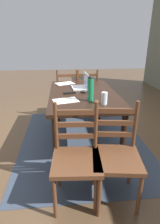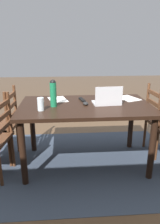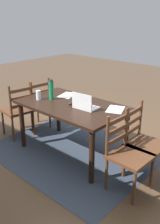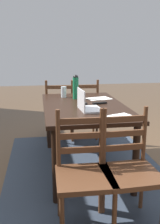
{
  "view_description": "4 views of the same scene",
  "coord_description": "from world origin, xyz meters",
  "px_view_note": "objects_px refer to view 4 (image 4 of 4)",
  "views": [
    {
      "loc": [
        2.5,
        -0.29,
        1.49
      ],
      "look_at": [
        0.08,
        -0.05,
        0.52
      ],
      "focal_mm": 29.83,
      "sensor_mm": 36.0,
      "label": 1
    },
    {
      "loc": [
        0.25,
        2.45,
        1.5
      ],
      "look_at": [
        0.07,
        -0.0,
        0.69
      ],
      "focal_mm": 34.89,
      "sensor_mm": 36.0,
      "label": 2
    },
    {
      "loc": [
        -2.36,
        2.45,
        2.0
      ],
      "look_at": [
        -0.13,
        -0.04,
        0.68
      ],
      "focal_mm": 40.79,
      "sensor_mm": 36.0,
      "label": 3
    },
    {
      "loc": [
        -2.91,
        0.51,
        1.44
      ],
      "look_at": [
        0.1,
        0.03,
        0.67
      ],
      "focal_mm": 42.01,
      "sensor_mm": 36.0,
      "label": 4
    }
  ],
  "objects_px": {
    "chair_right_far": "(60,110)",
    "water_bottle": "(76,86)",
    "chair_right_near": "(84,109)",
    "laptop": "(87,105)",
    "tv_remote": "(100,103)",
    "drinking_glass": "(64,92)",
    "chair_left_far": "(84,174)",
    "chair_left_near": "(129,171)",
    "computer_mouse": "(83,104)",
    "dining_table": "(84,113)"
  },
  "relations": [
    {
      "from": "chair_right_near",
      "to": "drinking_glass",
      "type": "relative_size",
      "value": 6.69
    },
    {
      "from": "chair_right_far",
      "to": "chair_right_near",
      "type": "bearing_deg",
      "value": -90.05
    },
    {
      "from": "chair_right_near",
      "to": "drinking_glass",
      "type": "height_order",
      "value": "chair_right_near"
    },
    {
      "from": "tv_remote",
      "to": "computer_mouse",
      "type": "bearing_deg",
      "value": 86.63
    },
    {
      "from": "laptop",
      "to": "tv_remote",
      "type": "relative_size",
      "value": 1.97
    },
    {
      "from": "chair_left_far",
      "to": "water_bottle",
      "type": "bearing_deg",
      "value": -5.53
    },
    {
      "from": "chair_right_near",
      "to": "computer_mouse",
      "type": "height_order",
      "value": "chair_right_near"
    },
    {
      "from": "chair_left_far",
      "to": "tv_remote",
      "type": "relative_size",
      "value": 5.59
    },
    {
      "from": "chair_left_far",
      "to": "chair_left_near",
      "type": "xyz_separation_m",
      "value": [
        -0.0,
        -0.37,
        0.0
      ]
    },
    {
      "from": "laptop",
      "to": "drinking_glass",
      "type": "relative_size",
      "value": 2.35
    },
    {
      "from": "laptop",
      "to": "chair_right_far",
      "type": "bearing_deg",
      "value": 7.48
    },
    {
      "from": "dining_table",
      "to": "chair_left_near",
      "type": "relative_size",
      "value": 1.63
    },
    {
      "from": "chair_right_near",
      "to": "water_bottle",
      "type": "height_order",
      "value": "water_bottle"
    },
    {
      "from": "dining_table",
      "to": "water_bottle",
      "type": "relative_size",
      "value": 5.01
    },
    {
      "from": "computer_mouse",
      "to": "dining_table",
      "type": "bearing_deg",
      "value": -63.92
    },
    {
      "from": "chair_right_far",
      "to": "water_bottle",
      "type": "bearing_deg",
      "value": -168.11
    },
    {
      "from": "chair_left_near",
      "to": "water_bottle",
      "type": "relative_size",
      "value": 3.07
    },
    {
      "from": "chair_right_near",
      "to": "chair_left_near",
      "type": "xyz_separation_m",
      "value": [
        -2.13,
        -0.0,
        0.0
      ]
    },
    {
      "from": "chair_left_far",
      "to": "laptop",
      "type": "relative_size",
      "value": 2.84
    },
    {
      "from": "dining_table",
      "to": "chair_right_near",
      "type": "relative_size",
      "value": 1.63
    },
    {
      "from": "chair_left_far",
      "to": "laptop",
      "type": "xyz_separation_m",
      "value": [
        0.81,
        -0.17,
        0.37
      ]
    },
    {
      "from": "chair_left_far",
      "to": "laptop",
      "type": "height_order",
      "value": "laptop"
    },
    {
      "from": "dining_table",
      "to": "chair_left_far",
      "type": "xyz_separation_m",
      "value": [
        -1.07,
        0.18,
        -0.22
      ]
    },
    {
      "from": "water_bottle",
      "to": "drinking_glass",
      "type": "height_order",
      "value": "water_bottle"
    },
    {
      "from": "chair_right_near",
      "to": "drinking_glass",
      "type": "xyz_separation_m",
      "value": [
        -0.56,
        0.37,
        0.39
      ]
    },
    {
      "from": "chair_left_near",
      "to": "computer_mouse",
      "type": "bearing_deg",
      "value": 10.23
    },
    {
      "from": "laptop",
      "to": "chair_left_near",
      "type": "bearing_deg",
      "value": -166.03
    },
    {
      "from": "chair_left_far",
      "to": "chair_right_near",
      "type": "relative_size",
      "value": 1.0
    },
    {
      "from": "chair_left_far",
      "to": "laptop",
      "type": "distance_m",
      "value": 0.91
    },
    {
      "from": "tv_remote",
      "to": "drinking_glass",
      "type": "bearing_deg",
      "value": 26.41
    },
    {
      "from": "tv_remote",
      "to": "chair_left_near",
      "type": "bearing_deg",
      "value": 167.85
    },
    {
      "from": "chair_right_far",
      "to": "chair_left_near",
      "type": "bearing_deg",
      "value": -170.02
    },
    {
      "from": "water_bottle",
      "to": "tv_remote",
      "type": "bearing_deg",
      "value": -145.83
    },
    {
      "from": "dining_table",
      "to": "laptop",
      "type": "xyz_separation_m",
      "value": [
        -0.26,
        0.02,
        0.16
      ]
    },
    {
      "from": "chair_left_far",
      "to": "chair_right_far",
      "type": "relative_size",
      "value": 1.0
    },
    {
      "from": "laptop",
      "to": "water_bottle",
      "type": "xyz_separation_m",
      "value": [
        0.63,
        0.03,
        0.1
      ]
    },
    {
      "from": "chair_left_near",
      "to": "drinking_glass",
      "type": "distance_m",
      "value": 1.66
    },
    {
      "from": "drinking_glass",
      "to": "tv_remote",
      "type": "xyz_separation_m",
      "value": [
        -0.48,
        -0.38,
        -0.06
      ]
    },
    {
      "from": "water_bottle",
      "to": "drinking_glass",
      "type": "relative_size",
      "value": 2.18
    },
    {
      "from": "laptop",
      "to": "tv_remote",
      "type": "distance_m",
      "value": 0.35
    },
    {
      "from": "dining_table",
      "to": "computer_mouse",
      "type": "height_order",
      "value": "computer_mouse"
    },
    {
      "from": "chair_left_near",
      "to": "water_bottle",
      "type": "bearing_deg",
      "value": 9.04
    },
    {
      "from": "chair_left_far",
      "to": "chair_right_far",
      "type": "distance_m",
      "value": 2.13
    },
    {
      "from": "chair_right_far",
      "to": "water_bottle",
      "type": "distance_m",
      "value": 0.85
    },
    {
      "from": "chair_left_far",
      "to": "chair_right_near",
      "type": "distance_m",
      "value": 2.16
    },
    {
      "from": "water_bottle",
      "to": "chair_right_far",
      "type": "bearing_deg",
      "value": 11.89
    },
    {
      "from": "chair_left_near",
      "to": "computer_mouse",
      "type": "distance_m",
      "value": 1.13
    },
    {
      "from": "chair_right_near",
      "to": "laptop",
      "type": "relative_size",
      "value": 2.84
    },
    {
      "from": "chair_right_near",
      "to": "laptop",
      "type": "distance_m",
      "value": 1.39
    },
    {
      "from": "chair_right_far",
      "to": "computer_mouse",
      "type": "bearing_deg",
      "value": -170.28
    }
  ]
}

